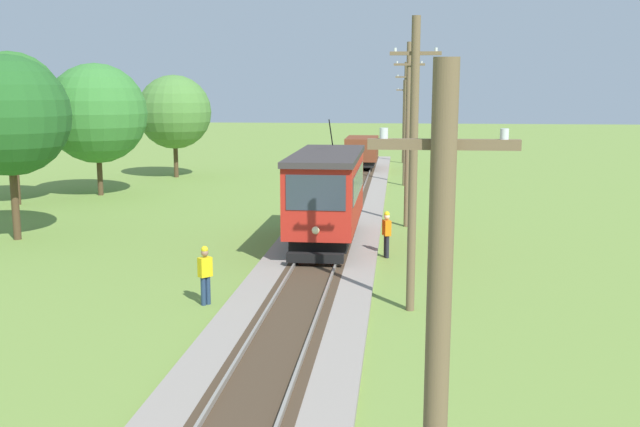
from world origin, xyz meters
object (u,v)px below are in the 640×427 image
at_px(utility_pole_mid, 408,133).
at_px(tree_right_near, 174,112).
at_px(second_worker, 387,232).
at_px(utility_pole_foreground, 436,391).
at_px(tree_right_far, 9,116).
at_px(utility_pole_far, 405,123).
at_px(tree_left_far, 97,113).
at_px(track_worker, 205,272).
at_px(utility_pole_distant, 404,121).
at_px(red_tram, 327,193).
at_px(freight_car, 362,151).
at_px(utility_pole_near_tram, 413,165).
at_px(tree_left_near, 11,102).

distance_m(utility_pole_mid, tree_right_near, 23.93).
height_order(utility_pole_mid, second_worker, utility_pole_mid).
distance_m(utility_pole_foreground, tree_right_far, 27.51).
relative_size(utility_pole_far, tree_left_far, 1.03).
height_order(track_worker, tree_right_near, tree_right_near).
bearing_deg(utility_pole_distant, second_worker, -91.28).
relative_size(utility_pole_foreground, tree_left_far, 0.84).
bearing_deg(utility_pole_distant, utility_pole_far, -90.00).
relative_size(track_worker, second_worker, 1.00).
bearing_deg(utility_pole_foreground, red_tram, 98.39).
distance_m(red_tram, utility_pole_foreground, 22.25).
bearing_deg(utility_pole_mid, utility_pole_foreground, -90.00).
height_order(utility_pole_far, tree_right_near, utility_pole_far).
height_order(freight_car, track_worker, freight_car).
distance_m(utility_pole_near_tram, utility_pole_far, 28.07).
bearing_deg(utility_pole_foreground, second_worker, 92.27).
relative_size(freight_car, track_worker, 2.91).
bearing_deg(red_tram, utility_pole_far, 80.62).
height_order(red_tram, utility_pole_near_tram, utility_pole_near_tram).
bearing_deg(freight_car, utility_pole_distant, 63.09).
relative_size(red_tram, tree_right_near, 1.17).
relative_size(utility_pole_near_tram, tree_right_far, 1.07).
relative_size(utility_pole_mid, utility_pole_distant, 1.19).
bearing_deg(utility_pole_far, track_worker, -102.10).
xyz_separation_m(red_tram, utility_pole_mid, (3.24, 4.87, 2.12)).
bearing_deg(utility_pole_mid, red_tram, -123.63).
bearing_deg(second_worker, utility_pole_distant, 68.36).
distance_m(red_tram, tree_left_near, 20.52).
distance_m(second_worker, tree_left_far, 23.13).
relative_size(freight_car, utility_pole_near_tram, 0.63).
bearing_deg(tree_left_far, red_tram, -40.81).
bearing_deg(utility_pole_foreground, utility_pole_mid, 90.00).
bearing_deg(tree_left_far, freight_car, 44.72).
relative_size(freight_car, tree_right_near, 0.71).
distance_m(utility_pole_distant, second_worker, 36.04).
xyz_separation_m(utility_pole_near_tram, tree_left_near, (-21.36, 17.46, 1.42)).
bearing_deg(second_worker, track_worker, -148.13).
xyz_separation_m(utility_pole_foreground, utility_pole_near_tram, (0.00, 13.53, 0.83)).
bearing_deg(second_worker, tree_left_near, 132.06).
distance_m(red_tram, tree_right_far, 13.59).
distance_m(red_tram, second_worker, 3.23).
distance_m(utility_pole_foreground, track_worker, 14.99).
height_order(utility_pole_foreground, tree_left_near, tree_left_near).
bearing_deg(tree_right_far, utility_pole_near_tram, -27.05).
bearing_deg(utility_pole_mid, tree_right_far, -163.43).
height_order(utility_pole_foreground, second_worker, utility_pole_foreground).
bearing_deg(freight_car, second_worker, -85.28).
bearing_deg(utility_pole_distant, tree_right_far, -115.71).
bearing_deg(utility_pole_mid, utility_pole_near_tram, -90.00).
relative_size(utility_pole_distant, tree_left_near, 0.85).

